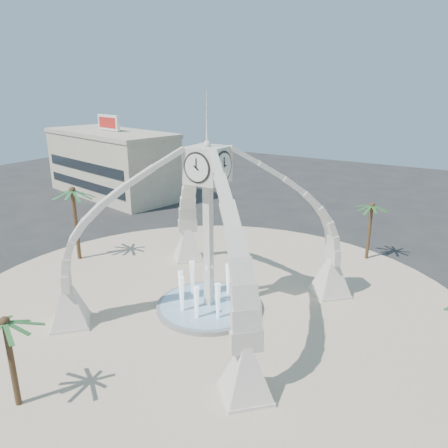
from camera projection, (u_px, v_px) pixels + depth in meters
The scene contains 8 objects.
ground at pixel (209, 309), 33.23m from camera, with size 140.00×140.00×0.00m, color #282828.
plaza at pixel (209, 308), 33.22m from camera, with size 40.00×40.00×0.06m, color beige.
clock_tower at pixel (208, 228), 31.21m from camera, with size 17.94×17.94×16.30m.
fountain at pixel (209, 305), 33.14m from camera, with size 8.00×8.00×3.62m.
building_nw at pixel (112, 163), 65.47m from camera, with size 23.75×13.73×11.90m.
palm_west at pixel (72, 191), 40.47m from camera, with size 4.83×4.83×7.64m.
palm_north at pixel (372, 206), 40.96m from camera, with size 4.43×4.43×6.06m.
palm_south at pixel (5, 323), 21.80m from camera, with size 4.47×4.47×5.68m.
Camera 1 is at (16.45, -24.61, 16.45)m, focal length 35.00 mm.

